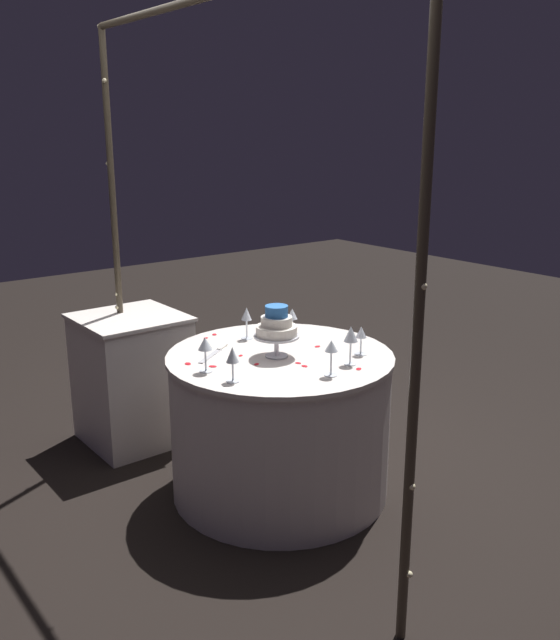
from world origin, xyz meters
TOP-DOWN VIEW (x-y plane):
  - ground_plane at (0.00, 0.00)m, footprint 12.00×12.00m
  - decorative_arch at (0.00, 0.31)m, footprint 2.26×0.06m
  - main_table at (0.00, 0.00)m, footprint 1.11×1.11m
  - side_table at (1.00, 0.31)m, footprint 0.57×0.57m
  - tiered_cake at (-0.02, 0.03)m, footprint 0.22×0.22m
  - wine_glass_0 at (0.31, -0.02)m, footprint 0.06×0.06m
  - wine_glass_1 at (-0.17, 0.39)m, footprint 0.06×0.06m
  - wine_glass_2 at (0.19, -0.23)m, footprint 0.06×0.06m
  - wine_glass_3 at (0.01, 0.41)m, footprint 0.07×0.07m
  - wine_glass_4 at (-0.24, -0.31)m, footprint 0.06×0.06m
  - wine_glass_5 at (-0.32, -0.17)m, footprint 0.07×0.07m
  - wine_glass_6 at (-0.37, 0.01)m, footprint 0.06×0.06m
  - cake_knife at (0.21, 0.24)m, footprint 0.18×0.26m
  - rose_petal_0 at (0.38, -0.28)m, footprint 0.05×0.04m
  - rose_petal_1 at (0.05, 0.36)m, footprint 0.05×0.04m
  - rose_petal_2 at (-0.16, 0.02)m, footprint 0.04×0.03m
  - rose_petal_3 at (-0.02, -0.22)m, footprint 0.03×0.04m
  - rose_petal_4 at (-0.39, -0.15)m, footprint 0.04×0.04m
  - rose_petal_5 at (-0.05, 0.18)m, footprint 0.03×0.04m
  - rose_petal_6 at (0.15, 0.43)m, footprint 0.04×0.04m
  - rose_petal_7 at (0.45, 0.14)m, footprint 0.02×0.03m
  - rose_petal_8 at (0.48, 0.07)m, footprint 0.04×0.04m
  - rose_petal_9 at (-0.21, 0.02)m, footprint 0.03×0.02m
  - rose_petal_10 at (0.10, 0.16)m, footprint 0.03×0.03m
  - rose_petal_11 at (0.14, -0.12)m, footprint 0.04×0.03m
  - rose_petal_12 at (0.24, -0.15)m, footprint 0.03×0.03m
  - rose_petal_13 at (0.25, -0.14)m, footprint 0.04×0.04m

SIDE VIEW (x-z plane):
  - ground_plane at x=0.00m, z-range 0.00..0.00m
  - main_table at x=0.00m, z-range 0.00..0.73m
  - side_table at x=1.00m, z-range 0.00..0.76m
  - rose_petal_0 at x=0.38m, z-range 0.73..0.73m
  - rose_petal_1 at x=0.05m, z-range 0.73..0.73m
  - rose_petal_2 at x=-0.16m, z-range 0.73..0.73m
  - rose_petal_3 at x=-0.02m, z-range 0.73..0.73m
  - rose_petal_4 at x=-0.39m, z-range 0.73..0.73m
  - rose_petal_5 at x=-0.05m, z-range 0.73..0.73m
  - rose_petal_6 at x=0.15m, z-range 0.73..0.73m
  - rose_petal_7 at x=0.45m, z-range 0.73..0.73m
  - rose_petal_8 at x=0.48m, z-range 0.73..0.73m
  - rose_petal_9 at x=-0.21m, z-range 0.73..0.73m
  - rose_petal_10 at x=0.10m, z-range 0.73..0.73m
  - rose_petal_11 at x=0.14m, z-range 0.73..0.73m
  - rose_petal_12 at x=0.24m, z-range 0.73..0.73m
  - rose_petal_13 at x=0.25m, z-range 0.73..0.73m
  - cake_knife at x=0.21m, z-range 0.73..0.74m
  - wine_glass_4 at x=-0.24m, z-range 0.76..0.90m
  - wine_glass_1 at x=-0.17m, z-range 0.76..0.92m
  - wine_glass_2 at x=0.19m, z-range 0.76..0.92m
  - wine_glass_0 at x=0.31m, z-range 0.77..0.94m
  - wine_glass_3 at x=0.01m, z-range 0.77..0.93m
  - wine_glass_6 at x=-0.37m, z-range 0.77..0.93m
  - wine_glass_5 at x=-0.32m, z-range 0.77..0.96m
  - tiered_cake at x=-0.02m, z-range 0.75..1.00m
  - decorative_arch at x=0.00m, z-range 0.36..2.68m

